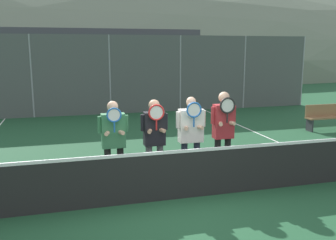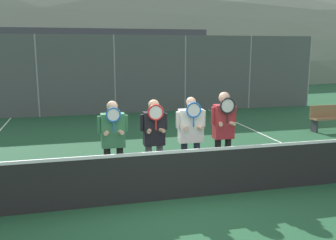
{
  "view_description": "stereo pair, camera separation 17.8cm",
  "coord_description": "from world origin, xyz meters",
  "px_view_note": "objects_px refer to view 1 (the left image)",
  "views": [
    {
      "loc": [
        -1.8,
        -6.12,
        2.69
      ],
      "look_at": [
        0.17,
        1.02,
        1.27
      ],
      "focal_mm": 40.0,
      "sensor_mm": 36.0,
      "label": 1
    },
    {
      "loc": [
        -1.63,
        -6.17,
        2.69
      ],
      "look_at": [
        0.17,
        1.02,
        1.27
      ],
      "focal_mm": 40.0,
      "sensor_mm": 36.0,
      "label": 2
    }
  ],
  "objects_px": {
    "car_far_left": "(6,89)",
    "player_center_left": "(154,135)",
    "player_leftmost": "(114,138)",
    "car_left_of_center": "(110,87)",
    "car_center": "(203,84)",
    "bench_courtside": "(329,116)",
    "player_center_right": "(191,132)",
    "player_rightmost": "(223,128)"
  },
  "relations": [
    {
      "from": "player_center_left",
      "to": "car_left_of_center",
      "type": "relative_size",
      "value": 0.41
    },
    {
      "from": "player_leftmost",
      "to": "player_center_left",
      "type": "distance_m",
      "value": 0.79
    },
    {
      "from": "player_rightmost",
      "to": "bench_courtside",
      "type": "relative_size",
      "value": 1.07
    },
    {
      "from": "player_leftmost",
      "to": "car_far_left",
      "type": "height_order",
      "value": "car_far_left"
    },
    {
      "from": "player_center_right",
      "to": "car_center",
      "type": "bearing_deg",
      "value": 67.98
    },
    {
      "from": "bench_courtside",
      "to": "player_center_right",
      "type": "bearing_deg",
      "value": -150.08
    },
    {
      "from": "player_center_right",
      "to": "car_left_of_center",
      "type": "relative_size",
      "value": 0.42
    },
    {
      "from": "player_leftmost",
      "to": "player_rightmost",
      "type": "xyz_separation_m",
      "value": [
        2.23,
        -0.07,
        0.07
      ]
    },
    {
      "from": "player_center_left",
      "to": "player_rightmost",
      "type": "distance_m",
      "value": 1.44
    },
    {
      "from": "car_far_left",
      "to": "player_center_left",
      "type": "bearing_deg",
      "value": -69.27
    },
    {
      "from": "player_leftmost",
      "to": "car_left_of_center",
      "type": "relative_size",
      "value": 0.41
    },
    {
      "from": "player_center_right",
      "to": "car_center",
      "type": "distance_m",
      "value": 11.79
    },
    {
      "from": "player_center_right",
      "to": "player_center_left",
      "type": "bearing_deg",
      "value": -179.19
    },
    {
      "from": "player_leftmost",
      "to": "player_center_right",
      "type": "relative_size",
      "value": 0.98
    },
    {
      "from": "player_center_right",
      "to": "car_far_left",
      "type": "height_order",
      "value": "car_far_left"
    },
    {
      "from": "car_far_left",
      "to": "player_leftmost",
      "type": "bearing_deg",
      "value": -72.92
    },
    {
      "from": "player_leftmost",
      "to": "bench_courtside",
      "type": "bearing_deg",
      "value": 24.46
    },
    {
      "from": "player_leftmost",
      "to": "car_center",
      "type": "distance_m",
      "value": 12.42
    },
    {
      "from": "car_center",
      "to": "bench_courtside",
      "type": "height_order",
      "value": "car_center"
    },
    {
      "from": "car_center",
      "to": "bench_courtside",
      "type": "distance_m",
      "value": 7.62
    },
    {
      "from": "player_center_right",
      "to": "car_left_of_center",
      "type": "height_order",
      "value": "player_center_right"
    },
    {
      "from": "car_far_left",
      "to": "car_left_of_center",
      "type": "xyz_separation_m",
      "value": [
        4.63,
        0.33,
        -0.07
      ]
    },
    {
      "from": "player_center_right",
      "to": "bench_courtside",
      "type": "relative_size",
      "value": 1.03
    },
    {
      "from": "player_rightmost",
      "to": "car_far_left",
      "type": "height_order",
      "value": "player_rightmost"
    },
    {
      "from": "player_leftmost",
      "to": "player_center_right",
      "type": "distance_m",
      "value": 1.55
    },
    {
      "from": "player_leftmost",
      "to": "car_left_of_center",
      "type": "xyz_separation_m",
      "value": [
        1.28,
        11.23,
        -0.17
      ]
    },
    {
      "from": "bench_courtside",
      "to": "player_rightmost",
      "type": "bearing_deg",
      "value": -146.78
    },
    {
      "from": "player_leftmost",
      "to": "player_center_left",
      "type": "bearing_deg",
      "value": -3.03
    },
    {
      "from": "player_center_left",
      "to": "car_left_of_center",
      "type": "height_order",
      "value": "player_center_left"
    },
    {
      "from": "player_leftmost",
      "to": "car_left_of_center",
      "type": "height_order",
      "value": "player_leftmost"
    },
    {
      "from": "player_rightmost",
      "to": "player_center_left",
      "type": "bearing_deg",
      "value": 179.08
    },
    {
      "from": "player_leftmost",
      "to": "bench_courtside",
      "type": "xyz_separation_m",
      "value": [
        7.64,
        3.47,
        -0.56
      ]
    },
    {
      "from": "car_far_left",
      "to": "car_center",
      "type": "distance_m",
      "value": 9.31
    },
    {
      "from": "player_leftmost",
      "to": "car_left_of_center",
      "type": "distance_m",
      "value": 11.31
    },
    {
      "from": "player_center_right",
      "to": "car_left_of_center",
      "type": "bearing_deg",
      "value": 91.35
    },
    {
      "from": "player_rightmost",
      "to": "bench_courtside",
      "type": "height_order",
      "value": "player_rightmost"
    },
    {
      "from": "player_leftmost",
      "to": "player_rightmost",
      "type": "distance_m",
      "value": 2.23
    },
    {
      "from": "player_leftmost",
      "to": "player_center_left",
      "type": "xyz_separation_m",
      "value": [
        0.79,
        -0.04,
        0.01
      ]
    },
    {
      "from": "car_far_left",
      "to": "bench_courtside",
      "type": "xyz_separation_m",
      "value": [
        10.99,
        -7.42,
        -0.46
      ]
    },
    {
      "from": "player_center_right",
      "to": "bench_courtside",
      "type": "distance_m",
      "value": 7.05
    },
    {
      "from": "player_center_left",
      "to": "car_far_left",
      "type": "distance_m",
      "value": 11.7
    },
    {
      "from": "player_center_left",
      "to": "car_far_left",
      "type": "bearing_deg",
      "value": 110.73
    }
  ]
}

